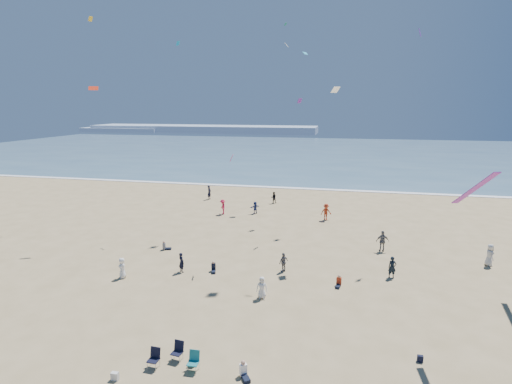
# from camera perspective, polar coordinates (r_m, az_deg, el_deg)

# --- Properties ---
(ground) EXTENTS (220.00, 220.00, 0.00)m
(ground) POSITION_cam_1_polar(r_m,az_deg,el_deg) (21.83, -10.58, -23.67)
(ground) COLOR tan
(ground) RESTS_ON ground
(ocean) EXTENTS (220.00, 100.00, 0.06)m
(ocean) POSITION_cam_1_polar(r_m,az_deg,el_deg) (112.11, 8.61, 5.61)
(ocean) COLOR #476B84
(ocean) RESTS_ON ground
(surf_line) EXTENTS (220.00, 1.20, 0.08)m
(surf_line) POSITION_cam_1_polar(r_m,az_deg,el_deg) (62.88, 5.46, 0.55)
(surf_line) COLOR white
(surf_line) RESTS_ON ground
(headland_far) EXTENTS (110.00, 20.00, 3.20)m
(headland_far) POSITION_cam_1_polar(r_m,az_deg,el_deg) (198.26, -7.57, 8.93)
(headland_far) COLOR #7A8EA8
(headland_far) RESTS_ON ground
(headland_near) EXTENTS (40.00, 14.00, 2.00)m
(headland_near) POSITION_cam_1_polar(r_m,az_deg,el_deg) (210.87, -18.43, 8.44)
(headland_near) COLOR #7A8EA8
(headland_near) RESTS_ON ground
(standing_flyers) EXTENTS (30.46, 43.32, 1.94)m
(standing_flyers) POSITION_cam_1_polar(r_m,az_deg,el_deg) (33.41, 5.01, -8.58)
(standing_flyers) COLOR black
(standing_flyers) RESTS_ON ground
(seated_group) EXTENTS (16.35, 22.58, 0.84)m
(seated_group) POSITION_cam_1_polar(r_m,az_deg,el_deg) (26.56, -3.54, -15.40)
(seated_group) COLOR white
(seated_group) RESTS_ON ground
(chair_cluster) EXTENTS (2.62, 1.45, 1.00)m
(chair_cluster) POSITION_cam_1_polar(r_m,az_deg,el_deg) (21.80, -11.59, -22.18)
(chair_cluster) COLOR black
(chair_cluster) RESTS_ON ground
(white_tote) EXTENTS (0.35, 0.20, 0.40)m
(white_tote) POSITION_cam_1_polar(r_m,az_deg,el_deg) (21.84, -19.52, -23.56)
(white_tote) COLOR silver
(white_tote) RESTS_ON ground
(black_backpack) EXTENTS (0.30, 0.22, 0.38)m
(black_backpack) POSITION_cam_1_polar(r_m,az_deg,el_deg) (21.89, -9.09, -22.89)
(black_backpack) COLOR black
(black_backpack) RESTS_ON ground
(navy_bag) EXTENTS (0.28, 0.18, 0.34)m
(navy_bag) POSITION_cam_1_polar(r_m,az_deg,el_deg) (23.47, 22.40, -21.14)
(navy_bag) COLOR black
(navy_bag) RESTS_ON ground
(kites_aloft) EXTENTS (46.62, 47.51, 25.42)m
(kites_aloft) POSITION_cam_1_polar(r_m,az_deg,el_deg) (29.13, 16.04, 16.73)
(kites_aloft) COLOR white
(kites_aloft) RESTS_ON ground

